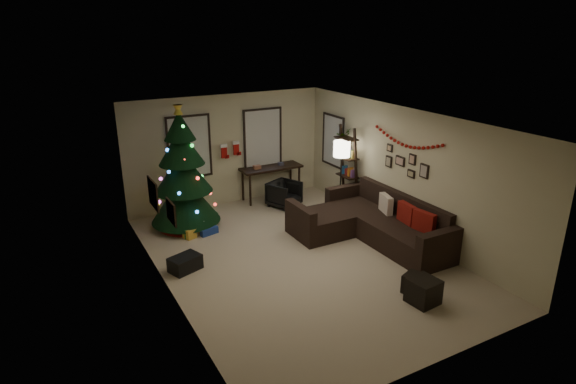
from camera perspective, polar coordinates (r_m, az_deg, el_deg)
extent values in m
plane|color=tan|center=(9.35, 1.25, -7.84)|extent=(7.00, 7.00, 0.00)
plane|color=white|center=(8.46, 1.38, 8.62)|extent=(7.00, 7.00, 0.00)
plane|color=#C3BA95|center=(11.84, -7.24, 4.96)|extent=(5.00, 0.00, 5.00)
plane|color=#C3BA95|center=(6.30, 17.69, -9.42)|extent=(5.00, 0.00, 5.00)
plane|color=#C3BA95|center=(7.94, -14.52, -2.94)|extent=(0.00, 7.00, 7.00)
plane|color=#C3BA95|center=(10.24, 13.52, 2.24)|extent=(0.00, 7.00, 7.00)
cube|color=#728CB2|center=(11.46, -11.64, 5.26)|extent=(0.94, 0.02, 1.35)
cube|color=beige|center=(11.46, -11.64, 5.26)|extent=(0.94, 0.03, 1.35)
cube|color=#728CB2|center=(12.13, -3.04, 6.42)|extent=(0.94, 0.02, 1.35)
cube|color=beige|center=(12.13, -3.04, 6.42)|extent=(0.94, 0.03, 1.35)
cube|color=#728CB2|center=(12.11, 5.41, 6.09)|extent=(0.05, 0.27, 1.17)
cube|color=beige|center=(12.11, 5.41, 6.09)|extent=(0.05, 0.45, 1.17)
cylinder|color=black|center=(10.92, -11.96, -3.16)|extent=(0.11, 0.11, 0.33)
cone|color=black|center=(10.74, -12.15, -0.71)|extent=(1.51, 1.51, 1.05)
cone|color=black|center=(10.55, -12.38, 2.40)|extent=(1.24, 1.24, 0.89)
cone|color=black|center=(10.40, -12.60, 5.31)|extent=(0.97, 0.97, 0.77)
cone|color=black|center=(10.31, -12.78, 7.70)|extent=(0.66, 0.66, 0.61)
cylinder|color=maroon|center=(10.97, -11.91, -3.85)|extent=(1.22, 1.22, 0.04)
cube|color=maroon|center=(10.87, -9.82, -3.44)|extent=(0.35, 0.28, 0.22)
cube|color=#14591E|center=(11.21, -9.13, -2.77)|extent=(0.25, 0.30, 0.18)
cube|color=navy|center=(10.51, -9.60, -4.47)|extent=(0.40, 0.30, 0.15)
cube|color=silver|center=(10.51, -10.83, -4.10)|extent=(0.28, 0.25, 0.30)
cube|color=gold|center=(10.34, -11.60, -4.85)|extent=(0.22, 0.22, 0.20)
cube|color=black|center=(10.23, 11.56, -4.27)|extent=(1.02, 2.73, 0.48)
cube|color=black|center=(10.31, 13.50, -1.41)|extent=(0.20, 2.73, 0.46)
cube|color=black|center=(9.22, 17.48, -6.62)|extent=(1.02, 0.20, 0.75)
cube|color=black|center=(11.24, 6.84, -1.04)|extent=(1.02, 0.20, 0.75)
cube|color=black|center=(10.30, 4.25, -3.75)|extent=(0.97, 1.02, 0.48)
cube|color=black|center=(9.96, 1.49, -3.66)|extent=(0.18, 1.02, 0.75)
cube|color=maroon|center=(9.62, 15.82, -3.62)|extent=(0.19, 0.49, 0.48)
cube|color=maroon|center=(9.94, 13.88, -2.68)|extent=(0.18, 0.49, 0.48)
cube|color=beige|center=(10.38, 11.53, -1.58)|extent=(0.25, 0.47, 0.45)
cube|color=black|center=(8.19, 15.76, -11.25)|extent=(0.48, 0.48, 0.42)
cube|color=black|center=(8.46, 14.80, -10.48)|extent=(0.44, 0.44, 0.32)
cube|color=black|center=(12.15, -2.02, 2.89)|extent=(1.57, 0.56, 0.06)
cylinder|color=black|center=(11.81, -4.50, 0.16)|extent=(0.06, 0.06, 0.79)
cylinder|color=black|center=(12.20, -5.38, 0.77)|extent=(0.06, 0.06, 0.79)
cylinder|color=black|center=(12.40, 1.33, 1.18)|extent=(0.06, 0.06, 0.79)
cylinder|color=black|center=(12.78, 0.32, 1.74)|extent=(0.06, 0.06, 0.79)
imported|color=black|center=(11.77, -0.45, -0.23)|extent=(0.80, 0.78, 0.63)
cube|color=black|center=(11.22, 8.07, 2.41)|extent=(0.05, 0.05, 2.06)
cube|color=black|center=(11.65, 6.46, 3.11)|extent=(0.05, 0.05, 2.06)
cube|color=black|center=(11.61, 7.00, -0.23)|extent=(0.30, 0.57, 0.03)
cube|color=black|center=(11.47, 7.09, 1.92)|extent=(0.30, 0.57, 0.03)
cube|color=black|center=(11.34, 7.19, 4.13)|extent=(0.30, 0.57, 0.03)
cube|color=black|center=(11.23, 7.29, 6.38)|extent=(0.30, 0.57, 0.03)
imported|color=#4C4C4C|center=(11.43, 6.56, 6.83)|extent=(0.54, 0.50, 0.49)
cylinder|color=black|center=(11.42, 6.10, -2.61)|extent=(0.31, 0.31, 0.03)
cylinder|color=black|center=(11.15, 6.24, 1.01)|extent=(0.03, 0.03, 1.49)
cylinder|color=white|center=(10.92, 6.40, 5.11)|extent=(0.38, 0.38, 0.35)
cube|color=black|center=(8.52, -15.71, -0.22)|extent=(0.04, 0.60, 0.50)
cube|color=tan|center=(8.52, -15.71, -0.22)|extent=(0.01, 0.54, 0.45)
cube|color=black|center=(7.48, -13.70, -2.31)|extent=(0.04, 0.45, 0.35)
cube|color=#C3BA95|center=(7.48, -13.70, -2.31)|extent=(0.01, 0.40, 0.31)
cube|color=black|center=(9.76, 15.86, 2.40)|extent=(0.03, 0.22, 0.28)
cube|color=black|center=(9.95, 14.55, 3.76)|extent=(0.03, 0.18, 0.22)
cube|color=black|center=(10.04, 14.40, 2.12)|extent=(0.03, 0.20, 0.16)
cube|color=black|center=(10.23, 13.17, 3.60)|extent=(0.03, 0.26, 0.20)
cube|color=black|center=(10.51, 11.87, 3.55)|extent=(0.03, 0.18, 0.24)
cube|color=black|center=(10.43, 11.98, 5.14)|extent=(0.03, 0.16, 0.16)
cube|color=#990F0C|center=(11.62, -7.60, 4.74)|extent=(0.14, 0.04, 0.30)
cube|color=white|center=(11.59, -7.63, 5.46)|extent=(0.16, 0.05, 0.08)
cube|color=#990F0C|center=(11.68, -7.25, 4.17)|extent=(0.10, 0.04, 0.08)
cube|color=#990F0C|center=(11.77, -6.17, 5.13)|extent=(0.14, 0.04, 0.30)
cube|color=white|center=(11.73, -6.20, 5.84)|extent=(0.16, 0.05, 0.08)
cube|color=#990F0C|center=(11.82, -5.83, 4.57)|extent=(0.10, 0.04, 0.08)
cube|color=black|center=(9.07, -12.10, -8.26)|extent=(0.65, 0.53, 0.28)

